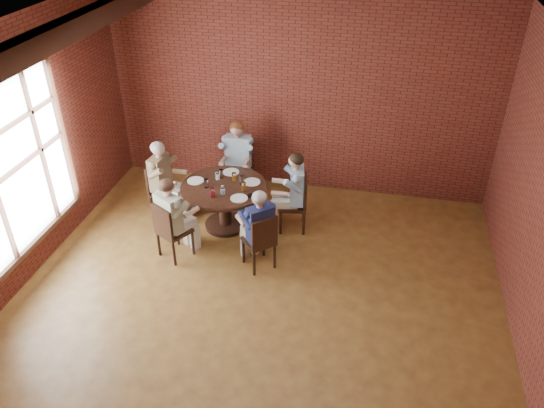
% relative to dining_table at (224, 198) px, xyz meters
% --- Properties ---
extents(floor, '(7.00, 7.00, 0.00)m').
position_rel_dining_table_xyz_m(floor, '(0.90, -1.94, -0.53)').
color(floor, olive).
rests_on(floor, ground).
extents(ceiling, '(7.00, 7.00, 0.00)m').
position_rel_dining_table_xyz_m(ceiling, '(0.90, -1.94, 2.87)').
color(ceiling, silver).
rests_on(ceiling, wall_back).
extents(wall_back, '(7.00, 0.00, 7.00)m').
position_rel_dining_table_xyz_m(wall_back, '(0.90, 1.56, 1.17)').
color(wall_back, maroon).
rests_on(wall_back, ground).
extents(ceiling_beam, '(0.22, 6.90, 0.26)m').
position_rel_dining_table_xyz_m(ceiling_beam, '(-1.55, -1.94, 2.74)').
color(ceiling_beam, black).
rests_on(ceiling_beam, ceiling).
extents(window, '(0.10, 2.16, 2.36)m').
position_rel_dining_table_xyz_m(window, '(-2.28, -1.54, 1.12)').
color(window, white).
rests_on(window, wall_left).
extents(dining_table, '(1.35, 1.35, 0.75)m').
position_rel_dining_table_xyz_m(dining_table, '(0.00, 0.00, 0.00)').
color(dining_table, black).
rests_on(dining_table, floor).
extents(chair_a, '(0.49, 0.49, 0.93)m').
position_rel_dining_table_xyz_m(chair_a, '(1.14, 0.19, -0.02)').
color(chair_a, black).
rests_on(chair_a, floor).
extents(diner_a, '(0.72, 0.62, 1.33)m').
position_rel_dining_table_xyz_m(diner_a, '(1.06, 0.18, 0.14)').
color(diner_a, teal).
rests_on(diner_a, floor).
extents(chair_b, '(0.47, 0.47, 0.96)m').
position_rel_dining_table_xyz_m(chair_b, '(-0.05, 1.07, -0.01)').
color(chair_b, black).
rests_on(chair_b, floor).
extents(diner_b, '(0.58, 0.70, 1.37)m').
position_rel_dining_table_xyz_m(diner_b, '(-0.05, 0.98, 0.16)').
color(diner_b, '#97B1C1').
rests_on(diner_b, floor).
extents(chair_c, '(0.47, 0.47, 0.93)m').
position_rel_dining_table_xyz_m(chair_c, '(-1.13, 0.14, -0.02)').
color(chair_c, black).
rests_on(chair_c, floor).
extents(diner_c, '(0.70, 0.60, 1.32)m').
position_rel_dining_table_xyz_m(diner_c, '(-1.05, 0.13, 0.13)').
color(diner_c, brown).
rests_on(diner_c, floor).
extents(chair_d, '(0.57, 0.57, 0.92)m').
position_rel_dining_table_xyz_m(chair_d, '(-0.55, -0.95, -0.03)').
color(chair_d, black).
rests_on(chair_d, floor).
extents(diner_d, '(0.76, 0.80, 1.31)m').
position_rel_dining_table_xyz_m(diner_d, '(-0.51, -0.88, 0.13)').
color(diner_d, beige).
rests_on(diner_d, floor).
extents(chair_e, '(0.56, 0.56, 0.90)m').
position_rel_dining_table_xyz_m(chair_e, '(0.81, -0.92, -0.04)').
color(chair_e, black).
rests_on(chair_e, floor).
extents(diner_e, '(0.76, 0.77, 1.27)m').
position_rel_dining_table_xyz_m(diner_e, '(0.76, -0.86, 0.10)').
color(diner_e, '#1B224C').
rests_on(diner_e, floor).
extents(plate_a, '(0.26, 0.26, 0.01)m').
position_rel_dining_table_xyz_m(plate_a, '(0.40, 0.20, 0.23)').
color(plate_a, white).
rests_on(plate_a, dining_table).
extents(plate_b, '(0.26, 0.26, 0.01)m').
position_rel_dining_table_xyz_m(plate_b, '(-0.01, 0.44, 0.23)').
color(plate_b, white).
rests_on(plate_b, dining_table).
extents(plate_c, '(0.26, 0.26, 0.01)m').
position_rel_dining_table_xyz_m(plate_c, '(-0.48, 0.05, 0.23)').
color(plate_c, white).
rests_on(plate_c, dining_table).
extents(plate_d, '(0.26, 0.26, 0.01)m').
position_rel_dining_table_xyz_m(plate_d, '(0.33, -0.31, 0.23)').
color(plate_d, white).
rests_on(plate_d, dining_table).
extents(glass_a, '(0.07, 0.07, 0.14)m').
position_rel_dining_table_xyz_m(glass_a, '(0.26, 0.13, 0.29)').
color(glass_a, white).
rests_on(glass_a, dining_table).
extents(glass_b, '(0.07, 0.07, 0.14)m').
position_rel_dining_table_xyz_m(glass_b, '(0.12, 0.19, 0.29)').
color(glass_b, white).
rests_on(glass_b, dining_table).
extents(glass_c, '(0.07, 0.07, 0.14)m').
position_rel_dining_table_xyz_m(glass_c, '(-0.11, 0.25, 0.29)').
color(glass_c, white).
rests_on(glass_c, dining_table).
extents(glass_d, '(0.07, 0.07, 0.14)m').
position_rel_dining_table_xyz_m(glass_d, '(-0.15, 0.18, 0.29)').
color(glass_d, white).
rests_on(glass_d, dining_table).
extents(glass_e, '(0.07, 0.07, 0.14)m').
position_rel_dining_table_xyz_m(glass_e, '(-0.25, -0.09, 0.29)').
color(glass_e, white).
rests_on(glass_e, dining_table).
extents(glass_f, '(0.07, 0.07, 0.14)m').
position_rel_dining_table_xyz_m(glass_f, '(-0.07, -0.34, 0.29)').
color(glass_f, white).
rests_on(glass_f, dining_table).
extents(glass_g, '(0.07, 0.07, 0.14)m').
position_rel_dining_table_xyz_m(glass_g, '(0.06, -0.24, 0.29)').
color(glass_g, white).
rests_on(glass_g, dining_table).
extents(glass_h, '(0.07, 0.07, 0.14)m').
position_rel_dining_table_xyz_m(glass_h, '(0.34, -0.06, 0.29)').
color(glass_h, white).
rests_on(glass_h, dining_table).
extents(smartphone, '(0.12, 0.16, 0.01)m').
position_rel_dining_table_xyz_m(smartphone, '(0.46, -0.20, 0.23)').
color(smartphone, black).
rests_on(smartphone, dining_table).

